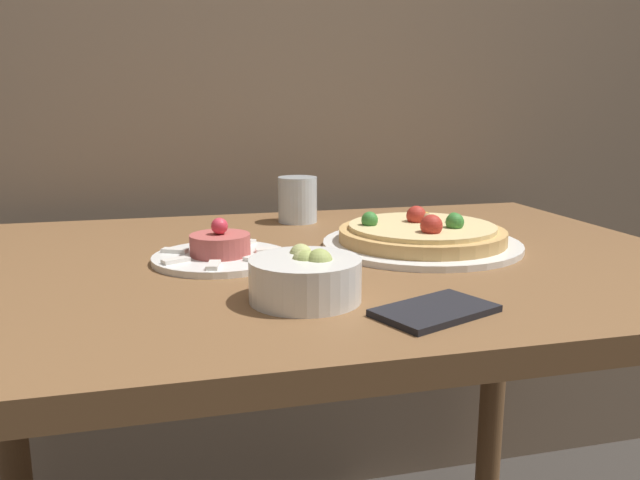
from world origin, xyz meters
The scene contains 6 objects.
dining_table centered at (0.00, 0.41, 0.66)m, with size 1.21×0.83×0.76m.
pizza_plate centered at (0.19, 0.43, 0.78)m, with size 0.33×0.33×0.07m.
tartare_plate centered at (-0.14, 0.42, 0.78)m, with size 0.21×0.21×0.07m.
small_bowl centered at (-0.06, 0.20, 0.79)m, with size 0.14×0.14×0.07m.
drinking_glass centered at (0.04, 0.70, 0.81)m, with size 0.08×0.08×0.09m.
napkin centered at (0.07, 0.11, 0.77)m, with size 0.16×0.13×0.01m.
Camera 1 is at (-0.22, -0.51, 1.00)m, focal length 35.00 mm.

